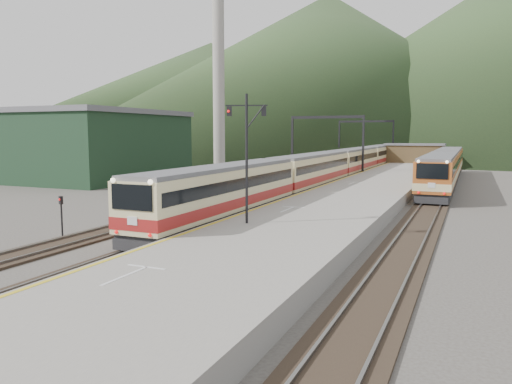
% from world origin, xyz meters
% --- Properties ---
extents(track_main, '(2.60, 200.00, 0.23)m').
position_xyz_m(track_main, '(0.00, 40.00, 0.07)').
color(track_main, black).
rests_on(track_main, ground).
extents(track_far, '(2.60, 200.00, 0.23)m').
position_xyz_m(track_far, '(-5.00, 40.00, 0.07)').
color(track_far, black).
rests_on(track_far, ground).
extents(track_second, '(2.60, 200.00, 0.23)m').
position_xyz_m(track_second, '(11.50, 40.00, 0.07)').
color(track_second, black).
rests_on(track_second, ground).
extents(platform, '(8.00, 100.00, 1.00)m').
position_xyz_m(platform, '(5.60, 38.00, 0.50)').
color(platform, gray).
rests_on(platform, ground).
extents(gantry_near, '(9.55, 0.25, 8.00)m').
position_xyz_m(gantry_near, '(-2.85, 55.00, 5.59)').
color(gantry_near, black).
rests_on(gantry_near, ground).
extents(gantry_far, '(9.55, 0.25, 8.00)m').
position_xyz_m(gantry_far, '(-2.85, 80.00, 5.59)').
color(gantry_far, black).
rests_on(gantry_far, ground).
extents(warehouse, '(14.50, 20.50, 8.60)m').
position_xyz_m(warehouse, '(-28.00, 42.00, 4.32)').
color(warehouse, '#19321D').
rests_on(warehouse, ground).
extents(smokestack, '(1.80, 1.80, 30.00)m').
position_xyz_m(smokestack, '(-22.00, 62.00, 15.00)').
color(smokestack, '#9E998E').
rests_on(smokestack, ground).
extents(station_shed, '(9.40, 4.40, 3.10)m').
position_xyz_m(station_shed, '(5.60, 78.00, 2.57)').
color(station_shed, brown).
rests_on(station_shed, platform).
extents(hill_a, '(180.00, 180.00, 60.00)m').
position_xyz_m(hill_a, '(-40.00, 190.00, 30.00)').
color(hill_a, '#2D4526').
rests_on(hill_a, ground).
extents(hill_d, '(200.00, 200.00, 55.00)m').
position_xyz_m(hill_d, '(-120.00, 240.00, 27.50)').
color(hill_d, '#2D4526').
rests_on(hill_d, ground).
extents(main_train, '(2.74, 75.26, 3.35)m').
position_xyz_m(main_train, '(0.00, 49.05, 1.90)').
color(main_train, beige).
rests_on(main_train, track_main).
extents(second_train, '(2.89, 39.35, 3.53)m').
position_xyz_m(second_train, '(11.50, 53.37, 1.99)').
color(second_train, '#A6511F').
rests_on(second_train, track_second).
extents(signal_mast, '(2.09, 0.86, 6.80)m').
position_xyz_m(signal_mast, '(3.44, 16.64, 5.15)').
color(signal_mast, black).
rests_on(signal_mast, platform).
extents(short_signal_b, '(0.22, 0.16, 2.27)m').
position_xyz_m(short_signal_b, '(-2.65, 33.66, 1.46)').
color(short_signal_b, black).
rests_on(short_signal_b, ground).
extents(short_signal_c, '(0.26, 0.22, 2.27)m').
position_xyz_m(short_signal_c, '(-6.66, 13.75, 1.46)').
color(short_signal_c, black).
rests_on(short_signal_c, ground).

